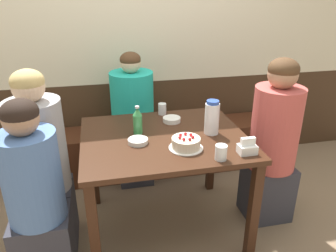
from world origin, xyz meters
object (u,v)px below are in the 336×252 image
at_px(bench_seat, 147,150).
at_px(glass_tumbler_short, 221,152).
at_px(water_pitcher, 212,118).
at_px(bowl_rice_small, 138,141).
at_px(birthday_cake, 186,143).
at_px(bowl_soup_white, 172,120).
at_px(person_dark_striped, 42,166).
at_px(napkin_holder, 247,148).
at_px(person_grey_tee, 273,145).
at_px(person_teal_shirt, 36,200).
at_px(soju_bottle, 138,121).
at_px(glass_water_tall, 162,109).
at_px(person_pale_blue_shirt, 133,121).

xyz_separation_m(bench_seat, glass_tumbler_short, (0.26, -1.21, 0.58)).
distance_m(water_pitcher, bowl_rice_small, 0.53).
bearing_deg(birthday_cake, bowl_soup_white, 88.67).
distance_m(glass_tumbler_short, person_dark_striped, 1.17).
bearing_deg(person_dark_striped, napkin_holder, -16.90).
relative_size(person_grey_tee, person_dark_striped, 1.01).
height_order(bowl_rice_small, glass_tumbler_short, glass_tumbler_short).
relative_size(birthday_cake, water_pitcher, 0.91).
xyz_separation_m(person_teal_shirt, person_dark_striped, (0.00, 0.31, 0.05)).
xyz_separation_m(bowl_soup_white, person_dark_striped, (-0.92, -0.20, -0.17)).
height_order(soju_bottle, glass_water_tall, soju_bottle).
bearing_deg(glass_water_tall, soju_bottle, -126.37).
relative_size(birthday_cake, bowl_soup_white, 1.63).
height_order(soju_bottle, bowl_soup_white, soju_bottle).
bearing_deg(soju_bottle, person_teal_shirt, -150.94).
relative_size(water_pitcher, bowl_rice_small, 1.82).
bearing_deg(person_dark_striped, person_grey_tee, -2.33).
distance_m(birthday_cake, glass_water_tall, 0.61).
bearing_deg(person_pale_blue_shirt, bench_seat, 129.20).
height_order(bench_seat, birthday_cake, birthday_cake).
bearing_deg(glass_tumbler_short, person_pale_blue_shirt, 109.50).
height_order(bowl_soup_white, glass_water_tall, glass_water_tall).
relative_size(bowl_soup_white, person_pale_blue_shirt, 0.11).
distance_m(bowl_rice_small, person_dark_striped, 0.66).
relative_size(bowl_rice_small, person_dark_striped, 0.10).
relative_size(water_pitcher, napkin_holder, 2.16).
xyz_separation_m(water_pitcher, person_pale_blue_shirt, (-0.46, 0.75, -0.29)).
bearing_deg(napkin_holder, glass_water_tall, 116.49).
bearing_deg(glass_tumbler_short, birthday_cake, 132.12).
relative_size(birthday_cake, person_dark_striped, 0.17).
bearing_deg(water_pitcher, bowl_soup_white, 130.48).
relative_size(napkin_holder, person_pale_blue_shirt, 0.09).
xyz_separation_m(napkin_holder, person_grey_tee, (0.37, 0.32, -0.18)).
relative_size(soju_bottle, person_dark_striped, 0.16).
height_order(napkin_holder, glass_tumbler_short, napkin_holder).
bearing_deg(bowl_rice_small, person_dark_striped, 170.68).
height_order(birthday_cake, bowl_rice_small, birthday_cake).
bearing_deg(bowl_rice_small, glass_tumbler_short, -35.17).
distance_m(soju_bottle, person_teal_shirt, 0.80).
distance_m(soju_bottle, bowl_rice_small, 0.17).
bearing_deg(birthday_cake, soju_bottle, 132.64).
bearing_deg(bowl_soup_white, person_dark_striped, -167.66).
xyz_separation_m(soju_bottle, bowl_soup_white, (0.27, 0.15, -0.08)).
height_order(birthday_cake, glass_tumbler_short, same).
bearing_deg(person_dark_striped, glass_tumbler_short, -21.27).
relative_size(glass_water_tall, person_pale_blue_shirt, 0.07).
xyz_separation_m(birthday_cake, water_pitcher, (0.23, 0.18, 0.08)).
relative_size(soju_bottle, glass_water_tall, 2.27).
xyz_separation_m(glass_tumbler_short, person_pale_blue_shirt, (-0.39, 1.11, -0.22)).
bearing_deg(bowl_rice_small, person_teal_shirt, -161.59).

